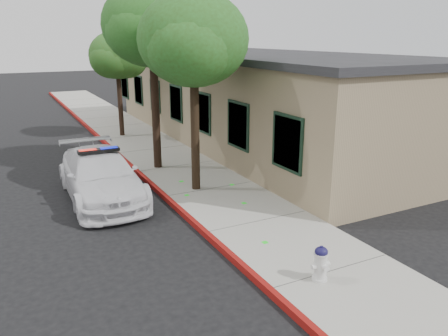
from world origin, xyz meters
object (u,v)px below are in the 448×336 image
clapboard_building (252,97)px  police_car (101,176)px  street_tree_mid (152,29)px  fire_hydrant (321,263)px  street_tree_near (194,44)px  street_tree_far (118,58)px

clapboard_building → police_car: (-8.38, -4.89, -1.37)m
clapboard_building → street_tree_mid: size_ratio=3.12×
clapboard_building → fire_hydrant: (-5.55, -12.18, -1.59)m
police_car → fire_hydrant: 7.83m
street_tree_near → street_tree_mid: size_ratio=0.92×
clapboard_building → police_car: size_ratio=3.98×
clapboard_building → street_tree_far: (-5.49, 3.44, 1.84)m
police_car → street_tree_far: (2.89, 8.33, 3.20)m
fire_hydrant → street_tree_near: 7.67m
clapboard_building → street_tree_far: 6.74m
clapboard_building → street_tree_far: size_ratio=4.12×
street_tree_near → street_tree_far: size_ratio=1.21×
street_tree_far → street_tree_mid: bearing=-92.7°
police_car → street_tree_mid: street_tree_mid is taller
police_car → street_tree_mid: (2.59, 2.15, 4.44)m
street_tree_mid → fire_hydrant: bearing=-88.6°
police_car → fire_hydrant: size_ratio=6.90×
street_tree_mid → street_tree_near: bearing=-84.4°
fire_hydrant → street_tree_mid: (-0.24, 9.44, 4.67)m
clapboard_building → fire_hydrant: bearing=-114.5°
fire_hydrant → street_tree_mid: street_tree_mid is taller
street_tree_far → fire_hydrant: bearing=-90.2°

